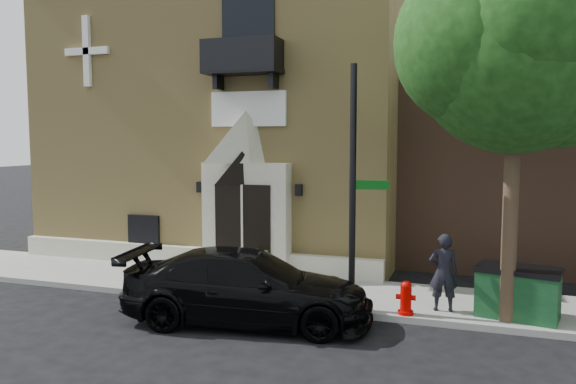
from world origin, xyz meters
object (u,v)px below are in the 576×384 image
fire_hydrant (406,298)px  dumpster (518,292)px  street_sign (353,188)px  pedestrian_near (443,272)px  black_sedan (248,287)px

fire_hydrant → dumpster: 2.42m
street_sign → fire_hydrant: bearing=-11.1°
street_sign → fire_hydrant: street_sign is taller
street_sign → pedestrian_near: size_ratio=3.13×
street_sign → black_sedan: bearing=-160.2°
fire_hydrant → pedestrian_near: size_ratio=0.43×
pedestrian_near → street_sign: bearing=4.7°
black_sedan → street_sign: size_ratio=0.99×
black_sedan → fire_hydrant: 3.52m
fire_hydrant → pedestrian_near: bearing=35.2°
pedestrian_near → dumpster: bearing=170.9°
street_sign → fire_hydrant: 2.70m
fire_hydrant → dumpster: dumpster is taller
street_sign → dumpster: size_ratio=2.96×
dumpster → street_sign: bearing=-158.6°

